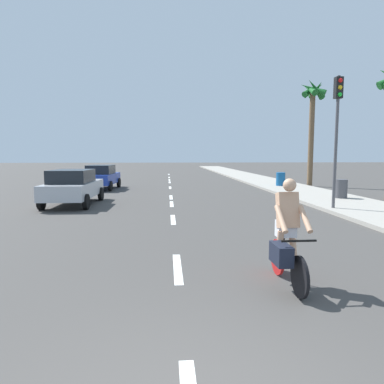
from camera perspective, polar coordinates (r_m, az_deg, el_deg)
ground_plane at (r=22.52m, az=-3.65°, el=0.54°), size 160.00×160.00×0.00m
sidewalk_strip at (r=25.75m, az=13.78°, el=1.23°), size 3.60×80.00×0.14m
lane_stripe_1 at (r=6.86m, az=-2.42°, el=-12.53°), size 0.16×1.80×0.01m
lane_stripe_2 at (r=11.79m, az=-3.18°, el=-4.60°), size 0.16×1.80×0.01m
lane_stripe_3 at (r=15.49m, az=-3.42°, el=-2.01°), size 0.16×1.80×0.01m
lane_stripe_4 at (r=17.95m, az=-3.52°, el=-0.89°), size 0.16×1.80×0.01m
lane_stripe_5 at (r=23.28m, az=-3.67°, el=0.73°), size 0.16×1.80×0.01m
lane_stripe_6 at (r=27.93m, az=-3.75°, el=1.63°), size 0.16×1.80×0.01m
lane_stripe_7 at (r=30.46m, az=-3.79°, el=2.01°), size 0.16×1.80×0.01m
lane_stripe_8 at (r=34.00m, az=-3.83°, el=2.44°), size 0.16×1.80×0.01m
lane_stripe_9 at (r=39.53m, az=-3.88°, el=2.96°), size 0.16×1.80×0.01m
cyclist at (r=5.97m, az=15.46°, el=-7.36°), size 0.62×1.71×1.82m
parked_car_silver at (r=16.02m, az=-19.21°, el=0.93°), size 2.01×4.27×1.57m
parked_car_blue at (r=22.92m, az=-14.85°, el=2.54°), size 2.01×4.04×1.57m
palm_tree_far at (r=25.73m, az=19.44°, el=13.49°), size 1.90×1.81×7.44m
traffic_signal at (r=14.50m, az=23.06°, el=11.24°), size 0.28×0.33×5.20m
trash_bin_near at (r=18.04m, az=23.57°, el=0.51°), size 0.60×0.60×0.90m
trash_bin_far at (r=23.97m, az=14.56°, el=2.11°), size 0.60×0.60×0.90m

